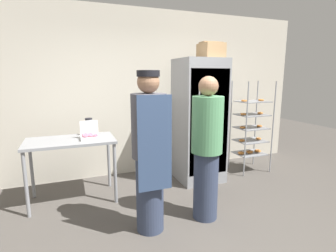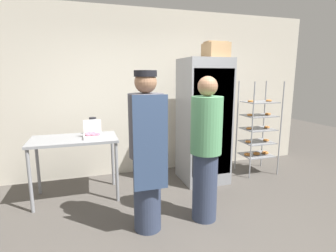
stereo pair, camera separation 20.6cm
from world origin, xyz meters
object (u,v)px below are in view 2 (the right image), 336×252
blender_pitcher (93,127)px  person_customer (206,149)px  cardboard_storage_box (216,50)px  person_baker (147,151)px  donut_box (93,135)px  baking_rack (258,130)px  refrigerator (203,121)px

blender_pitcher → person_customer: 1.73m
blender_pitcher → cardboard_storage_box: 2.16m
cardboard_storage_box → person_baker: size_ratio=0.20×
donut_box → blender_pitcher: size_ratio=0.97×
baking_rack → person_customer: size_ratio=0.95×
donut_box → person_customer: person_customer is taller
baking_rack → donut_box: size_ratio=6.64×
refrigerator → person_baker: 1.66m
cardboard_storage_box → baking_rack: bearing=6.9°
person_customer → person_baker: bearing=-179.1°
refrigerator → donut_box: (-1.73, -0.17, -0.07)m
refrigerator → person_customer: bearing=-113.4°
refrigerator → person_baker: (-1.19, -1.15, -0.07)m
baking_rack → cardboard_storage_box: 1.61m
donut_box → blender_pitcher: (0.01, 0.26, 0.06)m
person_customer → baking_rack: bearing=36.8°
person_customer → refrigerator: bearing=66.6°
donut_box → person_customer: size_ratio=0.14×
baking_rack → blender_pitcher: 2.78m
baking_rack → donut_box: bearing=-176.0°
blender_pitcher → person_baker: (0.52, -1.24, -0.06)m
person_baker → person_customer: (0.70, 0.01, -0.05)m
refrigerator → blender_pitcher: (-1.71, 0.09, -0.01)m
person_baker → blender_pitcher: bearing=112.6°
refrigerator → person_customer: (-0.49, -1.14, -0.12)m
cardboard_storage_box → person_baker: cardboard_storage_box is taller
blender_pitcher → cardboard_storage_box: size_ratio=0.70×
cardboard_storage_box → person_customer: bearing=-120.8°
baking_rack → person_baker: (-2.26, -1.18, 0.14)m
baking_rack → person_customer: bearing=-143.2°
blender_pitcher → person_baker: bearing=-67.4°
cardboard_storage_box → person_baker: (-1.33, -1.06, -1.17)m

